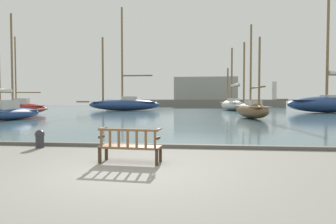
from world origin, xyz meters
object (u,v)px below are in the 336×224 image
(sailboat_mid_starboard, at_px, (11,112))
(sailboat_outer_port, at_px, (232,104))
(sailboat_nearest_starboard, at_px, (18,107))
(sailboat_distant_harbor, at_px, (251,109))
(mooring_bollard, at_px, (40,138))
(park_bench, at_px, (130,145))
(sailboat_far_port, at_px, (124,103))
(sailboat_nearest_port, at_px, (329,103))

(sailboat_mid_starboard, distance_m, sailboat_outer_port, 32.23)
(sailboat_mid_starboard, distance_m, sailboat_nearest_starboard, 10.99)
(sailboat_distant_harbor, relative_size, sailboat_mid_starboard, 0.97)
(sailboat_outer_port, height_order, mooring_bollard, sailboat_outer_port)
(sailboat_mid_starboard, relative_size, sailboat_outer_port, 0.87)
(park_bench, relative_size, sailboat_distant_harbor, 0.20)
(sailboat_distant_harbor, bearing_deg, sailboat_far_port, 132.22)
(sailboat_nearest_port, bearing_deg, mooring_bollard, -125.43)
(sailboat_far_port, distance_m, mooring_bollard, 35.45)
(sailboat_nearest_port, bearing_deg, sailboat_outer_port, 148.03)
(park_bench, distance_m, sailboat_nearest_starboard, 30.61)
(mooring_bollard, bearing_deg, park_bench, -29.56)
(sailboat_distant_harbor, bearing_deg, sailboat_outer_port, 88.85)
(sailboat_distant_harbor, bearing_deg, sailboat_mid_starboard, -166.76)
(sailboat_distant_harbor, bearing_deg, sailboat_nearest_port, 48.66)
(sailboat_mid_starboard, height_order, sailboat_nearest_starboard, sailboat_nearest_starboard)
(sailboat_mid_starboard, height_order, sailboat_outer_port, sailboat_outer_port)
(sailboat_distant_harbor, relative_size, sailboat_nearest_starboard, 0.94)
(sailboat_nearest_starboard, bearing_deg, park_bench, -51.99)
(sailboat_nearest_starboard, relative_size, sailboat_outer_port, 0.89)
(sailboat_nearest_port, relative_size, sailboat_nearest_starboard, 1.69)
(sailboat_mid_starboard, xyz_separation_m, sailboat_nearest_starboard, (-5.58, 9.46, 0.11))
(sailboat_nearest_port, bearing_deg, sailboat_far_port, 171.52)
(sailboat_far_port, bearing_deg, park_bench, -75.01)
(sailboat_far_port, height_order, sailboat_mid_starboard, sailboat_far_port)
(sailboat_mid_starboard, bearing_deg, park_bench, -47.84)
(park_bench, xyz_separation_m, sailboat_mid_starboard, (-13.27, 14.66, 0.27))
(sailboat_nearest_starboard, bearing_deg, sailboat_mid_starboard, -59.47)
(sailboat_outer_port, bearing_deg, park_bench, -99.40)
(sailboat_far_port, bearing_deg, mooring_bollard, -79.92)
(sailboat_outer_port, bearing_deg, mooring_bollard, -105.24)
(sailboat_nearest_port, xyz_separation_m, sailboat_outer_port, (-11.53, 7.19, -0.28))
(park_bench, bearing_deg, sailboat_far_port, 104.99)
(sailboat_distant_harbor, distance_m, sailboat_nearest_starboard, 25.53)
(sailboat_nearest_starboard, distance_m, sailboat_outer_port, 30.02)
(sailboat_far_port, height_order, sailboat_nearest_port, sailboat_far_port)
(sailboat_outer_port, bearing_deg, sailboat_distant_harbor, -91.15)
(sailboat_far_port, bearing_deg, sailboat_mid_starboard, -98.56)
(sailboat_far_port, bearing_deg, sailboat_nearest_port, -8.48)
(sailboat_far_port, bearing_deg, sailboat_outer_port, 10.33)
(sailboat_far_port, relative_size, sailboat_nearest_port, 1.06)
(sailboat_far_port, distance_m, sailboat_nearest_port, 28.37)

